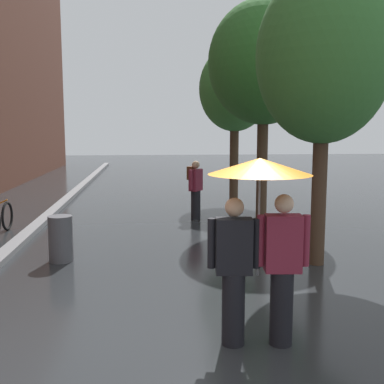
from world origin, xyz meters
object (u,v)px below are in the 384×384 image
at_px(street_tree_0, 324,57).
at_px(street_tree_1, 264,63).
at_px(litter_bin, 61,239).
at_px(couple_under_umbrella, 259,222).
at_px(street_tree_2, 235,90).
at_px(pedestrian_walking_midground, 195,188).

height_order(street_tree_0, street_tree_1, street_tree_1).
xyz_separation_m(street_tree_1, litter_bin, (-4.65, -3.53, -3.69)).
relative_size(street_tree_0, couple_under_umbrella, 2.45).
bearing_deg(couple_under_umbrella, street_tree_2, 80.67).
relative_size(street_tree_0, street_tree_1, 0.90).
xyz_separation_m(street_tree_2, pedestrian_walking_midground, (-1.68, -3.23, -2.90)).
bearing_deg(street_tree_0, pedestrian_walking_midground, 110.87).
height_order(couple_under_umbrella, pedestrian_walking_midground, couple_under_umbrella).
xyz_separation_m(street_tree_0, street_tree_2, (-0.05, 7.77, 0.10)).
bearing_deg(pedestrian_walking_midground, street_tree_0, -69.13).
xyz_separation_m(couple_under_umbrella, litter_bin, (-2.81, 3.65, -0.99)).
distance_m(street_tree_0, couple_under_umbrella, 4.17).
distance_m(street_tree_0, pedestrian_walking_midground, 5.60).
relative_size(street_tree_0, street_tree_2, 0.99).
bearing_deg(couple_under_umbrella, street_tree_0, 58.72).
bearing_deg(street_tree_1, litter_bin, -142.81).
bearing_deg(street_tree_0, street_tree_2, 90.40).
xyz_separation_m(street_tree_0, litter_bin, (-4.64, 0.64, -3.22)).
distance_m(street_tree_2, couple_under_umbrella, 11.17).
relative_size(street_tree_2, pedestrian_walking_midground, 3.29).
bearing_deg(litter_bin, street_tree_2, 57.26).
height_order(street_tree_0, street_tree_2, street_tree_2).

